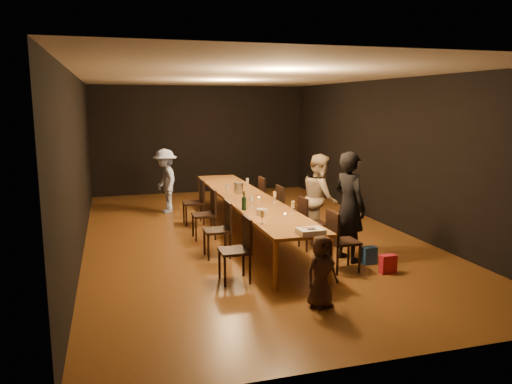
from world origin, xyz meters
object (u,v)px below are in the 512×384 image
object	(u,v)px
woman_birthday	(349,207)
birthday_cake	(311,232)
chair_left_3	(193,202)
champagne_bottle	(244,201)
chair_right_1	(313,223)
table	(247,199)
chair_right_2	(289,209)
woman_tan	(320,198)
chair_right_3	(270,198)
child	(322,271)
plate_stack	(262,212)
chair_left_0	(234,250)
chair_right_0	(344,241)
man_blue	(166,181)
chair_left_1	(217,230)
ice_bucket	(239,188)
chair_left_2	(204,214)

from	to	relation	value
woman_birthday	birthday_cake	bearing A→B (deg)	116.54
chair_left_3	champagne_bottle	xyz separation A→B (m)	(0.48, -2.33, 0.45)
champagne_bottle	chair_right_1	bearing A→B (deg)	-3.31
table	chair_right_1	bearing A→B (deg)	-54.69
chair_right_2	woman_tan	xyz separation A→B (m)	(0.30, -0.80, 0.34)
woman_tan	chair_right_3	bearing A→B (deg)	22.57
chair_right_2	champagne_bottle	distance (m)	1.72
chair_right_2	child	xyz separation A→B (m)	(-0.87, -3.57, -0.01)
champagne_bottle	woman_birthday	bearing A→B (deg)	-28.37
child	birthday_cake	size ratio (longest dim) A/B	2.56
woman_birthday	plate_stack	xyz separation A→B (m)	(-1.35, 0.37, -0.08)
child	plate_stack	xyz separation A→B (m)	(-0.17, 1.99, 0.34)
chair_right_2	chair_left_0	size ratio (longest dim) A/B	1.00
champagne_bottle	chair_left_0	bearing A→B (deg)	-110.84
chair_right_0	man_blue	bearing A→B (deg)	-156.36
table	champagne_bottle	bearing A→B (deg)	-107.98
chair_right_1	table	bearing A→B (deg)	-144.69
child	chair_left_1	bearing A→B (deg)	93.79
chair_left_3	chair_left_0	bearing A→B (deg)	-180.00
man_blue	birthday_cake	world-z (taller)	man_blue
chair_right_1	chair_left_3	size ratio (longest dim) A/B	1.00
child	ice_bucket	distance (m)	4.08
chair_left_2	chair_right_3	bearing A→B (deg)	-54.78
woman_tan	champagne_bottle	distance (m)	1.55
table	plate_stack	world-z (taller)	plate_stack
table	champagne_bottle	distance (m)	1.21
chair_right_1	ice_bucket	bearing A→B (deg)	-151.93
chair_left_2	plate_stack	bearing A→B (deg)	-157.49
chair_right_0	chair_left_3	size ratio (longest dim) A/B	1.00
chair_right_3	man_blue	xyz separation A→B (m)	(-2.13, 1.27, 0.28)
chair_left_3	woman_birthday	world-z (taller)	woman_birthday
table	birthday_cake	bearing A→B (deg)	-88.04
chair_left_2	champagne_bottle	size ratio (longest dim) A/B	2.85
chair_right_0	chair_left_1	distance (m)	2.08
chair_right_1	woman_tan	size ratio (longest dim) A/B	0.57
chair_left_2	chair_left_3	distance (m)	1.20
ice_bucket	chair_right_2	bearing A→B (deg)	-28.44
table	man_blue	distance (m)	2.79
chair_right_0	woman_tan	xyz separation A→B (m)	(0.30, 1.60, 0.34)
chair_left_1	chair_left_2	bearing A→B (deg)	0.00
chair_right_3	plate_stack	xyz separation A→B (m)	(-1.04, -2.78, 0.34)
chair_right_0	woman_tan	size ratio (longest dim) A/B	0.57
chair_right_0	chair_right_1	world-z (taller)	same
chair_left_3	plate_stack	xyz separation A→B (m)	(0.66, -2.78, 0.34)
table	chair_right_3	distance (m)	1.49
chair_right_1	chair_left_3	distance (m)	2.94
woman_birthday	child	distance (m)	2.05
woman_tan	chair_right_2	bearing A→B (deg)	34.51
chair_right_0	ice_bucket	distance (m)	3.05
child	champagne_bottle	size ratio (longest dim) A/B	2.80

